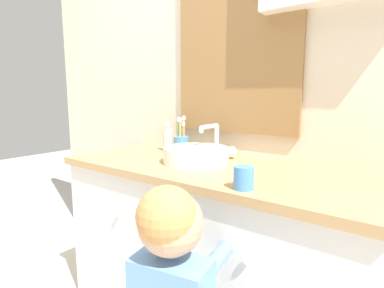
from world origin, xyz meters
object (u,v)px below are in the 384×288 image
Objects in this scene: soap_dispenser at (168,139)px; drinking_cup at (244,178)px; sink_basin at (197,154)px; toothbrush_holder at (181,143)px.

drinking_cup is at bearing -30.02° from soap_dispenser.
sink_basin reaches higher than drinking_cup.
drinking_cup is (0.59, -0.40, -0.01)m from toothbrush_holder.
drinking_cup is (0.37, -0.24, -0.00)m from sink_basin.
soap_dispenser is (-0.32, 0.16, 0.03)m from sink_basin.
soap_dispenser is (-0.09, -0.00, 0.02)m from toothbrush_holder.
soap_dispenser is at bearing -177.71° from toothbrush_holder.
sink_basin is 0.36m from soap_dispenser.
sink_basin is 4.57× the size of drinking_cup.
toothbrush_holder is 2.58× the size of drinking_cup.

